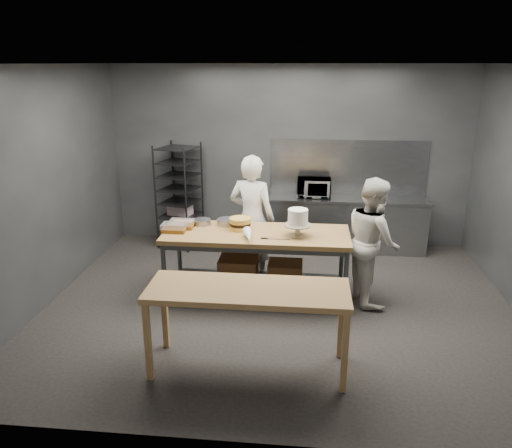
{
  "coord_description": "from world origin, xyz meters",
  "views": [
    {
      "loc": [
        0.3,
        -5.86,
        3.02
      ],
      "look_at": [
        -0.31,
        0.16,
        1.05
      ],
      "focal_mm": 35.0,
      "sensor_mm": 36.0,
      "label": 1
    }
  ],
  "objects_px": {
    "speed_rack": "(180,197)",
    "frosted_cake_stand": "(298,219)",
    "microwave": "(314,188)",
    "layer_cake": "(240,224)",
    "chef_behind": "(252,218)",
    "chef_right": "(373,241)",
    "work_table": "(257,258)",
    "near_counter": "(248,296)"
  },
  "relations": [
    {
      "from": "near_counter",
      "to": "chef_behind",
      "type": "height_order",
      "value": "chef_behind"
    },
    {
      "from": "near_counter",
      "to": "microwave",
      "type": "height_order",
      "value": "microwave"
    },
    {
      "from": "near_counter",
      "to": "chef_behind",
      "type": "xyz_separation_m",
      "value": [
        -0.21,
        2.26,
        0.1
      ]
    },
    {
      "from": "near_counter",
      "to": "layer_cake",
      "type": "height_order",
      "value": "layer_cake"
    },
    {
      "from": "chef_behind",
      "to": "chef_right",
      "type": "bearing_deg",
      "value": 175.91
    },
    {
      "from": "speed_rack",
      "to": "layer_cake",
      "type": "bearing_deg",
      "value": -54.77
    },
    {
      "from": "work_table",
      "to": "near_counter",
      "type": "distance_m",
      "value": 1.64
    },
    {
      "from": "microwave",
      "to": "layer_cake",
      "type": "bearing_deg",
      "value": -117.43
    },
    {
      "from": "microwave",
      "to": "frosted_cake_stand",
      "type": "relative_size",
      "value": 1.53
    },
    {
      "from": "speed_rack",
      "to": "chef_behind",
      "type": "relative_size",
      "value": 0.96
    },
    {
      "from": "speed_rack",
      "to": "frosted_cake_stand",
      "type": "xyz_separation_m",
      "value": [
        2.03,
        -1.99,
        0.29
      ]
    },
    {
      "from": "chef_right",
      "to": "layer_cake",
      "type": "bearing_deg",
      "value": 76.83
    },
    {
      "from": "layer_cake",
      "to": "near_counter",
      "type": "bearing_deg",
      "value": -79.94
    },
    {
      "from": "chef_behind",
      "to": "chef_right",
      "type": "relative_size",
      "value": 1.1
    },
    {
      "from": "chef_behind",
      "to": "microwave",
      "type": "xyz_separation_m",
      "value": [
        0.88,
        1.34,
        0.14
      ]
    },
    {
      "from": "chef_behind",
      "to": "microwave",
      "type": "bearing_deg",
      "value": -108.65
    },
    {
      "from": "work_table",
      "to": "speed_rack",
      "type": "distance_m",
      "value": 2.44
    },
    {
      "from": "near_counter",
      "to": "chef_right",
      "type": "height_order",
      "value": "chef_right"
    },
    {
      "from": "work_table",
      "to": "near_counter",
      "type": "height_order",
      "value": "work_table"
    },
    {
      "from": "speed_rack",
      "to": "chef_behind",
      "type": "height_order",
      "value": "chef_behind"
    },
    {
      "from": "near_counter",
      "to": "layer_cake",
      "type": "xyz_separation_m",
      "value": [
        -0.31,
        1.72,
        0.19
      ]
    },
    {
      "from": "speed_rack",
      "to": "chef_right",
      "type": "relative_size",
      "value": 1.06
    },
    {
      "from": "near_counter",
      "to": "frosted_cake_stand",
      "type": "xyz_separation_m",
      "value": [
        0.45,
        1.53,
        0.33
      ]
    },
    {
      "from": "speed_rack",
      "to": "layer_cake",
      "type": "distance_m",
      "value": 2.21
    },
    {
      "from": "near_counter",
      "to": "chef_behind",
      "type": "bearing_deg",
      "value": 95.26
    },
    {
      "from": "microwave",
      "to": "layer_cake",
      "type": "height_order",
      "value": "microwave"
    },
    {
      "from": "frosted_cake_stand",
      "to": "layer_cake",
      "type": "height_order",
      "value": "frosted_cake_stand"
    },
    {
      "from": "work_table",
      "to": "speed_rack",
      "type": "height_order",
      "value": "speed_rack"
    },
    {
      "from": "work_table",
      "to": "layer_cake",
      "type": "height_order",
      "value": "layer_cake"
    },
    {
      "from": "near_counter",
      "to": "microwave",
      "type": "distance_m",
      "value": 3.67
    },
    {
      "from": "frosted_cake_stand",
      "to": "chef_right",
      "type": "bearing_deg",
      "value": 10.61
    },
    {
      "from": "work_table",
      "to": "chef_behind",
      "type": "height_order",
      "value": "chef_behind"
    },
    {
      "from": "work_table",
      "to": "frosted_cake_stand",
      "type": "height_order",
      "value": "frosted_cake_stand"
    },
    {
      "from": "chef_behind",
      "to": "near_counter",
      "type": "bearing_deg",
      "value": 109.86
    },
    {
      "from": "near_counter",
      "to": "speed_rack",
      "type": "distance_m",
      "value": 3.86
    },
    {
      "from": "chef_right",
      "to": "microwave",
      "type": "height_order",
      "value": "chef_right"
    },
    {
      "from": "near_counter",
      "to": "frosted_cake_stand",
      "type": "relative_size",
      "value": 5.63
    },
    {
      "from": "near_counter",
      "to": "microwave",
      "type": "relative_size",
      "value": 3.69
    },
    {
      "from": "chef_right",
      "to": "layer_cake",
      "type": "height_order",
      "value": "chef_right"
    },
    {
      "from": "work_table",
      "to": "chef_behind",
      "type": "bearing_deg",
      "value": 102.12
    },
    {
      "from": "near_counter",
      "to": "layer_cake",
      "type": "relative_size",
      "value": 7.17
    },
    {
      "from": "chef_behind",
      "to": "layer_cake",
      "type": "relative_size",
      "value": 6.52
    }
  ]
}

